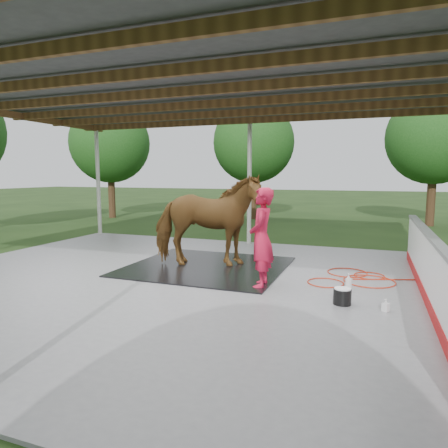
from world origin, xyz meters
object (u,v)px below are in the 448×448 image
(horse, at_px, (207,221))
(handler, at_px, (261,238))
(dasher_board, at_px, (432,274))
(wash_bucket, at_px, (342,296))

(horse, relative_size, handler, 1.32)
(dasher_board, distance_m, wash_bucket, 1.51)
(wash_bucket, bearing_deg, dasher_board, 17.71)
(handler, height_order, wash_bucket, handler)
(dasher_board, bearing_deg, wash_bucket, -162.29)
(horse, xyz_separation_m, wash_bucket, (3.22, -1.73, -0.97))
(horse, height_order, handler, horse)
(horse, height_order, wash_bucket, horse)
(dasher_board, relative_size, horse, 3.12)
(handler, relative_size, wash_bucket, 6.47)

